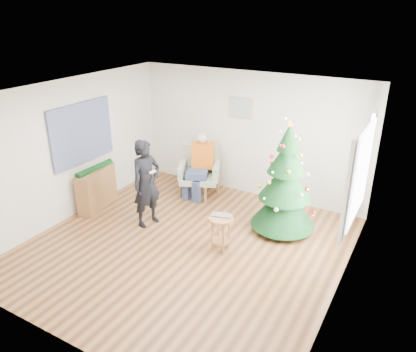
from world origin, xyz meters
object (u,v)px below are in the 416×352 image
Objects in this scene: armchair at (200,177)px; stool at (221,233)px; standing_man at (147,183)px; christmas_tree at (285,182)px; console at (97,188)px.

stool is at bearing -73.79° from armchair.
christmas_tree is at bearing -50.42° from standing_man.
armchair reaches higher than stool.
christmas_tree is 3.72m from console.
armchair reaches higher than console.
armchair is at bearing 164.91° from christmas_tree.
console is (-1.31, 0.04, -0.42)m from standing_man.
stool is at bearing -79.41° from standing_man.
armchair is (-1.42, 1.70, 0.07)m from stool.
christmas_tree reaches higher than armchair.
armchair is 1.65m from standing_man.
standing_man is (-2.24, -1.02, -0.12)m from christmas_tree.
stool is 0.38× the size of standing_man.
christmas_tree is 2.21m from armchair.
armchair is 1.04× the size of console.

